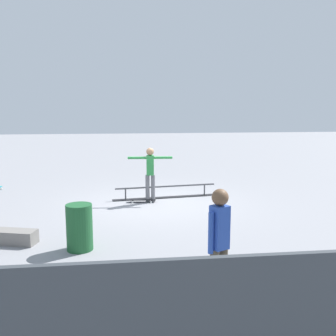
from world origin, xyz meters
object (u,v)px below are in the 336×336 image
Objects in this scene: skateboard_main at (142,200)px; bystander_blue_shirt at (219,241)px; skater_main at (150,171)px; trash_bin at (79,227)px; grind_rail at (166,192)px.

skateboard_main is 0.49× the size of bystander_blue_shirt.
skater_main reaches higher than trash_bin.
bystander_blue_shirt is at bearing 131.26° from trash_bin.
bystander_blue_shirt reaches higher than grind_rail.
skater_main is at bearing 36.93° from grind_rail.
skateboard_main is at bearing 25.24° from grind_rail.
grind_rail is 1.05m from skater_main.
bystander_blue_shirt is at bearing 82.54° from grind_rail.
skater_main is 1.77× the size of trash_bin.
grind_rail is at bearing 47.65° from skater_main.
skater_main is 6.06m from bystander_blue_shirt.
skateboard_main is (0.25, -0.02, -0.85)m from skater_main.
skater_main is at bearing -114.53° from trash_bin.
skateboard_main is at bearing -111.14° from trash_bin.
skateboard_main is at bearing 179.34° from skater_main.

